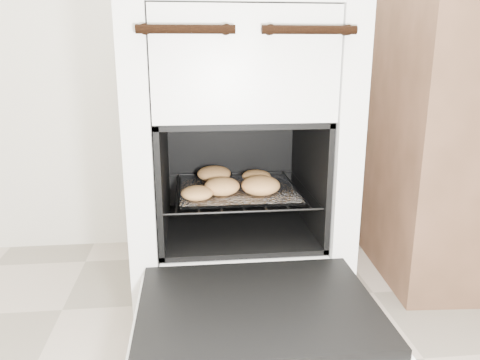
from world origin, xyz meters
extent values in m
cube|color=white|center=(-0.12, 1.17, 0.47)|extent=(0.62, 0.66, 0.95)
cylinder|color=black|center=(-0.26, 0.82, 0.82)|extent=(0.23, 0.02, 0.02)
cylinder|color=black|center=(0.03, 0.82, 0.82)|extent=(0.23, 0.02, 0.02)
cube|color=black|center=(-0.12, 0.64, 0.21)|extent=(0.53, 0.41, 0.02)
cube|color=white|center=(-0.12, 0.64, 0.20)|extent=(0.56, 0.43, 0.02)
cylinder|color=black|center=(-0.34, 1.09, 0.36)|extent=(0.01, 0.43, 0.01)
cylinder|color=black|center=(0.11, 1.09, 0.36)|extent=(0.01, 0.43, 0.01)
cylinder|color=black|center=(-0.12, 0.88, 0.36)|extent=(0.44, 0.01, 0.01)
cylinder|color=black|center=(-0.12, 1.29, 0.36)|extent=(0.44, 0.01, 0.01)
cylinder|color=black|center=(-0.30, 1.09, 0.36)|extent=(0.01, 0.41, 0.01)
cylinder|color=black|center=(-0.24, 1.09, 0.36)|extent=(0.01, 0.41, 0.01)
cylinder|color=black|center=(-0.18, 1.09, 0.36)|extent=(0.01, 0.41, 0.01)
cylinder|color=black|center=(-0.12, 1.09, 0.36)|extent=(0.01, 0.41, 0.01)
cylinder|color=black|center=(-0.05, 1.09, 0.36)|extent=(0.01, 0.41, 0.01)
cylinder|color=black|center=(0.01, 1.09, 0.36)|extent=(0.01, 0.41, 0.01)
cylinder|color=black|center=(0.07, 1.09, 0.36)|extent=(0.01, 0.41, 0.01)
cube|color=white|center=(-0.12, 1.07, 0.36)|extent=(0.35, 0.31, 0.01)
ellipsoid|color=#E49E5B|center=(-0.05, 1.14, 0.39)|extent=(0.11, 0.11, 0.04)
ellipsoid|color=#E49E5B|center=(-0.17, 1.01, 0.39)|extent=(0.11, 0.11, 0.05)
ellipsoid|color=#E49E5B|center=(-0.18, 1.17, 0.39)|extent=(0.16, 0.16, 0.05)
ellipsoid|color=#E49E5B|center=(-0.05, 1.01, 0.39)|extent=(0.12, 0.12, 0.05)
ellipsoid|color=#E49E5B|center=(-0.24, 0.97, 0.39)|extent=(0.10, 0.10, 0.04)
camera|label=1|loc=(-0.26, -0.30, 0.78)|focal=35.00mm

